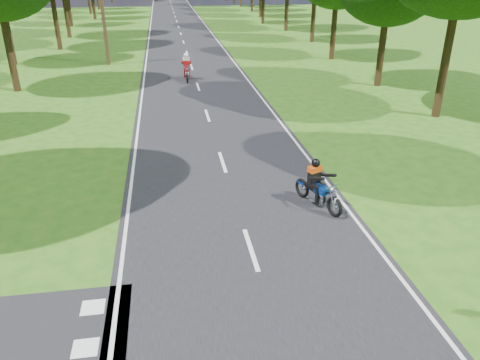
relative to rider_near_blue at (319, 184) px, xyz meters
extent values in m
plane|color=#255413|center=(-2.44, -4.05, -0.77)|extent=(160.00, 160.00, 0.00)
cube|color=black|center=(-2.44, 45.95, -0.76)|extent=(7.00, 140.00, 0.02)
cube|color=silver|center=(-2.44, -2.05, -0.75)|extent=(0.12, 2.00, 0.01)
cube|color=silver|center=(-2.44, 3.95, -0.75)|extent=(0.12, 2.00, 0.01)
cube|color=silver|center=(-2.44, 9.95, -0.75)|extent=(0.12, 2.00, 0.01)
cube|color=silver|center=(-2.44, 15.95, -0.75)|extent=(0.12, 2.00, 0.01)
cube|color=silver|center=(-2.44, 21.95, -0.75)|extent=(0.12, 2.00, 0.01)
cube|color=silver|center=(-2.44, 27.95, -0.75)|extent=(0.12, 2.00, 0.01)
cube|color=silver|center=(-2.44, 33.95, -0.75)|extent=(0.12, 2.00, 0.01)
cube|color=silver|center=(-2.44, 39.95, -0.75)|extent=(0.12, 2.00, 0.01)
cube|color=silver|center=(-2.44, 45.95, -0.75)|extent=(0.12, 2.00, 0.01)
cube|color=silver|center=(-2.44, 51.95, -0.75)|extent=(0.12, 2.00, 0.01)
cube|color=silver|center=(-2.44, 57.95, -0.75)|extent=(0.12, 2.00, 0.01)
cube|color=silver|center=(-2.44, 63.95, -0.75)|extent=(0.12, 2.00, 0.01)
cube|color=silver|center=(-2.44, 69.95, -0.75)|extent=(0.12, 2.00, 0.01)
cube|color=silver|center=(-2.44, 75.95, -0.75)|extent=(0.12, 2.00, 0.01)
cube|color=silver|center=(-2.44, 81.95, -0.75)|extent=(0.12, 2.00, 0.01)
cube|color=silver|center=(-2.44, 87.95, -0.75)|extent=(0.12, 2.00, 0.01)
cube|color=silver|center=(-5.74, 45.95, -0.75)|extent=(0.10, 140.00, 0.01)
cube|color=silver|center=(0.86, 45.95, -0.75)|extent=(0.10, 140.00, 0.01)
cube|color=silver|center=(-6.24, -4.95, -0.75)|extent=(0.50, 0.50, 0.01)
cube|color=silver|center=(-6.24, -3.75, -0.75)|extent=(0.50, 0.50, 0.01)
cylinder|color=black|center=(-13.02, 16.71, 1.18)|extent=(0.40, 0.40, 3.91)
cylinder|color=black|center=(-15.38, 25.13, 1.12)|extent=(0.40, 0.40, 3.79)
cylinder|color=black|center=(-13.27, 31.55, 1.39)|extent=(0.40, 0.40, 4.32)
cylinder|color=black|center=(-13.70, 39.05, 1.43)|extent=(0.40, 0.40, 4.40)
cylinder|color=black|center=(-15.05, 48.73, 0.83)|extent=(0.40, 0.40, 3.20)
cylinder|color=black|center=(-13.19, 56.10, 0.84)|extent=(0.40, 0.40, 3.22)
cylinder|color=black|center=(-14.74, 63.87, 1.03)|extent=(0.40, 0.40, 3.61)
cylinder|color=black|center=(-14.38, 71.69, 0.56)|extent=(0.40, 0.40, 2.67)
cylinder|color=black|center=(8.62, 8.15, 1.51)|extent=(0.40, 0.40, 4.56)
cylinder|color=black|center=(8.48, 14.64, 0.98)|extent=(0.40, 0.40, 3.49)
cylinder|color=black|center=(8.62, 23.53, 1.07)|extent=(0.40, 0.40, 3.69)
cylinder|color=black|center=(9.73, 32.37, 1.10)|extent=(0.40, 0.40, 3.74)
cylinder|color=black|center=(9.27, 40.67, 1.55)|extent=(0.40, 0.40, 4.64)
cylinder|color=black|center=(8.11, 47.87, 0.68)|extent=(0.40, 0.40, 2.91)
cylinder|color=black|center=(9.32, 55.35, 1.17)|extent=(0.40, 0.40, 3.88)
cylinder|color=#382616|center=(-8.44, 23.95, 3.23)|extent=(0.26, 0.26, 8.00)
camera|label=1|loc=(-4.35, -12.20, 6.03)|focal=35.00mm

